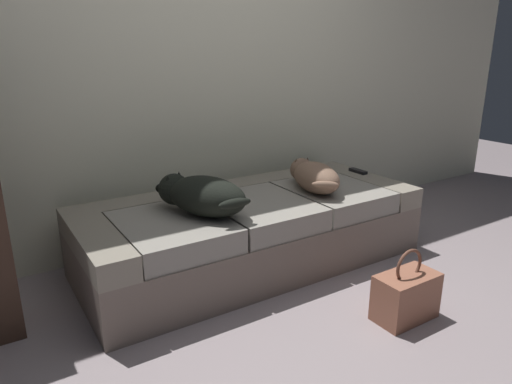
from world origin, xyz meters
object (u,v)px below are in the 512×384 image
(dog_tan, at_px, (313,176))
(handbag, at_px, (406,296))
(tv_remote, at_px, (358,171))
(dog_dark, at_px, (201,195))
(couch, at_px, (252,231))

(dog_tan, relative_size, handbag, 1.46)
(dog_tan, xyz_separation_m, tv_remote, (0.56, 0.16, -0.08))
(dog_dark, distance_m, handbag, 1.18)
(couch, height_order, handbag, couch)
(dog_dark, relative_size, tv_remote, 4.02)
(couch, relative_size, dog_dark, 3.46)
(couch, bearing_deg, dog_dark, -166.27)
(tv_remote, bearing_deg, dog_tan, -164.08)
(dog_tan, distance_m, handbag, 0.97)
(couch, relative_size, dog_tan, 3.79)
(couch, height_order, tv_remote, tv_remote)
(dog_tan, bearing_deg, couch, 168.73)
(tv_remote, xyz_separation_m, handbag, (-0.66, -1.04, -0.31))
(dog_tan, bearing_deg, handbag, -96.75)
(couch, bearing_deg, dog_tan, -11.27)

